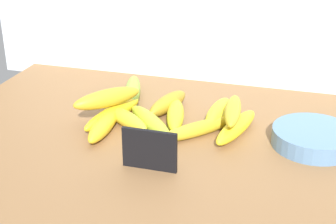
{
  "coord_description": "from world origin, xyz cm",
  "views": [
    {
      "loc": [
        26.57,
        -92.72,
        54.2
      ],
      "look_at": [
        -1.82,
        4.36,
        8.0
      ],
      "focal_mm": 53.75,
      "sensor_mm": 36.0,
      "label": 1
    }
  ],
  "objects": [
    {
      "name": "banana_3",
      "position": [
        -6.08,
        4.63,
        4.9
      ],
      "size": [
        15.57,
        15.6,
        3.79
      ],
      "primitive_type": "ellipsoid",
      "rotation": [
        0.0,
        0.0,
        5.5
      ],
      "color": "#9EB52B",
      "rests_on": "counter_top"
    },
    {
      "name": "banana_9",
      "position": [
        -1.5,
        9.4,
        5.0
      ],
      "size": [
        7.68,
        16.83,
        4.0
      ],
      "primitive_type": "ellipsoid",
      "rotation": [
        0.0,
        0.0,
        1.8
      ],
      "color": "yellow",
      "rests_on": "counter_top"
    },
    {
      "name": "banana_5",
      "position": [
        -12.46,
        5.09,
        4.82
      ],
      "size": [
        15.36,
        11.72,
        3.65
      ],
      "primitive_type": "ellipsoid",
      "rotation": [
        0.0,
        0.0,
        5.71
      ],
      "color": "gold",
      "rests_on": "counter_top"
    },
    {
      "name": "banana_4",
      "position": [
        7.83,
        13.37,
        5.14
      ],
      "size": [
        5.62,
        15.96,
        4.28
      ],
      "primitive_type": "ellipsoid",
      "rotation": [
        0.0,
        0.0,
        1.48
      ],
      "color": "yellow",
      "rests_on": "counter_top"
    },
    {
      "name": "banana_6",
      "position": [
        -5.08,
        15.47,
        5.1
      ],
      "size": [
        8.25,
        15.66,
        4.21
      ],
      "primitive_type": "ellipsoid",
      "rotation": [
        0.0,
        0.0,
        1.29
      ],
      "color": "#A4801F",
      "rests_on": "counter_top"
    },
    {
      "name": "banana_11",
      "position": [
        12.06,
        7.87,
        8.56
      ],
      "size": [
        5.05,
        16.02,
        3.49
      ],
      "primitive_type": "ellipsoid",
      "rotation": [
        0.0,
        0.0,
        4.81
      ],
      "color": "gold",
      "rests_on": "banana_0"
    },
    {
      "name": "counter_top",
      "position": [
        0.0,
        0.0,
        1.5
      ],
      "size": [
        110.0,
        76.0,
        3.0
      ],
      "primitive_type": "cube",
      "color": "brown",
      "rests_on": "ground"
    },
    {
      "name": "chalkboard_sign",
      "position": [
        -0.79,
        -11.83,
        6.86
      ],
      "size": [
        11.0,
        1.8,
        8.4
      ],
      "color": "black",
      "rests_on": "counter_top"
    },
    {
      "name": "banana_7",
      "position": [
        4.94,
        4.57,
        4.65
      ],
      "size": [
        16.3,
        17.25,
        3.3
      ],
      "primitive_type": "ellipsoid",
      "rotation": [
        0.0,
        0.0,
        3.97
      ],
      "color": "gold",
      "rests_on": "counter_top"
    },
    {
      "name": "banana_10",
      "position": [
        -17.0,
        6.0,
        8.87
      ],
      "size": [
        14.17,
        15.66,
        4.2
      ],
      "primitive_type": "ellipsoid",
      "rotation": [
        0.0,
        0.0,
        4.01
      ],
      "color": "gold",
      "rests_on": "banana_2"
    },
    {
      "name": "banana_8",
      "position": [
        -16.18,
        20.78,
        4.94
      ],
      "size": [
        9.83,
        20.6,
        3.89
      ],
      "primitive_type": "ellipsoid",
      "rotation": [
        0.0,
        0.0,
        5.02
      ],
      "color": "#8DBC35",
      "rests_on": "counter_top"
    },
    {
      "name": "fruit_bowl",
      "position": [
        29.73,
        7.01,
        4.87
      ],
      "size": [
        17.68,
        17.68,
        3.74
      ],
      "primitive_type": "cylinder",
      "color": "#547AA0",
      "rests_on": "counter_top"
    },
    {
      "name": "banana_0",
      "position": [
        13.09,
        7.38,
        4.91
      ],
      "size": [
        8.65,
        18.81,
        3.82
      ],
      "primitive_type": "ellipsoid",
      "rotation": [
        0.0,
        0.0,
        4.44
      ],
      "color": "yellow",
      "rests_on": "counter_top"
    },
    {
      "name": "banana_2",
      "position": [
        -15.83,
        6.17,
        4.88
      ],
      "size": [
        9.24,
        20.14,
        3.77
      ],
      "primitive_type": "ellipsoid",
      "rotation": [
        0.0,
        0.0,
        4.43
      ],
      "color": "yellow",
      "rests_on": "counter_top"
    },
    {
      "name": "banana_1",
      "position": [
        -15.52,
        -0.15,
        4.93
      ],
      "size": [
        4.62,
        16.62,
        3.85
      ],
      "primitive_type": "ellipsoid",
      "rotation": [
        0.0,
        0.0,
        4.76
      ],
      "color": "yellow",
      "rests_on": "counter_top"
    }
  ]
}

